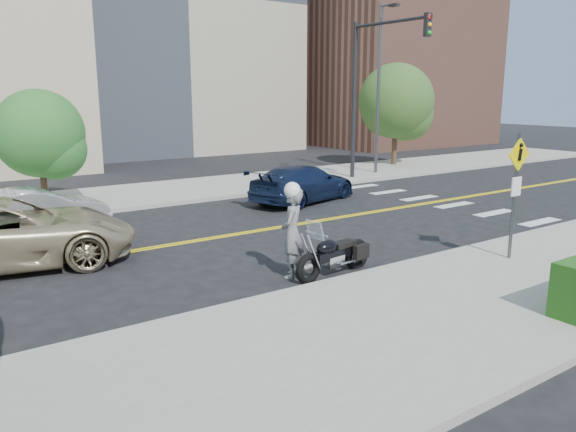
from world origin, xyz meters
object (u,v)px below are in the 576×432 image
Objects in this scene: pedestrian_sign at (516,184)px; parked_car_blue at (303,183)px; motorcycle at (335,245)px; suv at (3,233)px; parked_car_silver at (37,211)px; motorcyclist at (292,230)px.

parked_car_blue is at bearing 86.02° from pedestrian_sign.
parked_car_blue is (4.63, 7.45, 0.02)m from motorcycle.
parked_car_silver is (1.34, 3.10, -0.16)m from suv.
motorcyclist is 0.96× the size of motorcycle.
parked_car_silver is 9.34m from parked_car_blue.
suv reaches higher than parked_car_silver.
parked_car_blue is (0.64, 9.26, -1.26)m from pedestrian_sign.
motorcycle is 9.27m from parked_car_silver.
motorcyclist reaches higher than parked_car_silver.
motorcyclist is at bearing 146.98° from motorcycle.
motorcyclist is at bearing -155.90° from parked_car_silver.
parked_car_silver is at bearing 112.87° from motorcycle.
suv reaches higher than motorcycle.
suv is 3.38m from parked_car_silver.
pedestrian_sign reaches higher than motorcyclist.
pedestrian_sign is 13.16m from parked_car_silver.
parked_car_blue reaches higher than parked_car_silver.
motorcyclist is 6.82m from suv.
pedestrian_sign reaches higher than motorcycle.
pedestrian_sign is at bearing -32.03° from motorcycle.
pedestrian_sign is at bearing 160.01° from parked_car_blue.
motorcycle is at bearing -152.20° from parked_car_silver.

